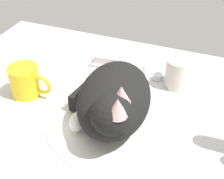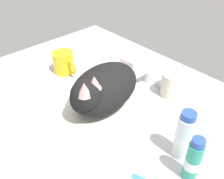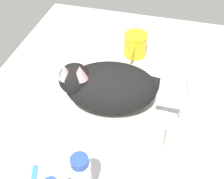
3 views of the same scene
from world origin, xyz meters
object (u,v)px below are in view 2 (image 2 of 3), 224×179
(coffee_mug, at_px, (64,63))
(soap_bar, at_px, (130,62))
(cat, at_px, (102,88))
(toothpaste_bottle, at_px, (184,136))
(faucet, at_px, (146,75))
(mouthwash_bottle, at_px, (193,160))
(rinse_cup, at_px, (171,85))

(coffee_mug, height_order, soap_bar, coffee_mug)
(cat, height_order, toothpaste_bottle, cat)
(faucet, bearing_deg, mouthwash_bottle, -34.16)
(toothpaste_bottle, bearing_deg, rinse_cup, 132.61)
(coffee_mug, relative_size, toothpaste_bottle, 0.82)
(toothpaste_bottle, distance_m, mouthwash_bottle, 0.07)
(rinse_cup, height_order, toothpaste_bottle, toothpaste_bottle)
(faucet, bearing_deg, toothpaste_bottle, -33.68)
(toothpaste_bottle, bearing_deg, mouthwash_bottle, -36.58)
(cat, bearing_deg, soap_bar, 115.12)
(coffee_mug, xyz_separation_m, mouthwash_bottle, (0.60, -0.05, 0.02))
(faucet, relative_size, rinse_cup, 1.55)
(coffee_mug, distance_m, rinse_cup, 0.42)
(cat, relative_size, mouthwash_bottle, 2.22)
(cat, xyz_separation_m, mouthwash_bottle, (0.34, -0.02, -0.02))
(cat, bearing_deg, rinse_cup, 63.18)
(toothpaste_bottle, relative_size, mouthwash_bottle, 1.13)
(faucet, bearing_deg, soap_bar, 164.51)
(soap_bar, height_order, mouthwash_bottle, mouthwash_bottle)
(cat, bearing_deg, mouthwash_bottle, -2.79)
(faucet, xyz_separation_m, coffee_mug, (-0.26, -0.18, 0.01))
(cat, distance_m, toothpaste_bottle, 0.29)
(faucet, xyz_separation_m, mouthwash_bottle, (0.34, -0.23, 0.03))
(faucet, height_order, toothpaste_bottle, toothpaste_bottle)
(soap_bar, bearing_deg, faucet, -15.49)
(faucet, bearing_deg, cat, -89.95)
(coffee_mug, xyz_separation_m, soap_bar, (0.15, 0.22, -0.02))
(soap_bar, relative_size, toothpaste_bottle, 0.48)
(soap_bar, bearing_deg, cat, -64.88)
(rinse_cup, xyz_separation_m, soap_bar, (-0.23, 0.03, -0.02))
(soap_bar, bearing_deg, coffee_mug, -124.05)
(coffee_mug, bearing_deg, rinse_cup, 26.55)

